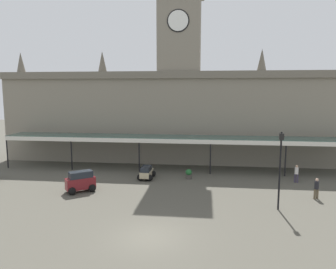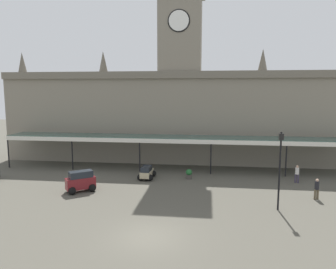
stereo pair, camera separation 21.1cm
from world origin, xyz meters
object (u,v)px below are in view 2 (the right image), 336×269
pedestrian_near_entrance (297,173)px  victorian_lamppost (280,163)px  planter_by_canopy (189,174)px  car_maroon_van (81,182)px  car_beige_estate (147,173)px  pedestrian_beside_cars (317,188)px

pedestrian_near_entrance → victorian_lamppost: (-3.15, -7.27, 2.56)m
pedestrian_near_entrance → planter_by_canopy: 10.02m
car_maroon_van → pedestrian_near_entrance: bearing=14.9°
car_maroon_van → car_beige_estate: bearing=44.0°
pedestrian_beside_cars → planter_by_canopy: 11.32m
car_maroon_van → planter_by_canopy: (8.84, 5.08, -0.32)m
car_beige_estate → pedestrian_beside_cars: bearing=-16.3°
pedestrian_near_entrance → pedestrian_beside_cars: size_ratio=1.00×
pedestrian_near_entrance → pedestrian_beside_cars: same height
car_beige_estate → pedestrian_near_entrance: 14.07m
car_beige_estate → planter_by_canopy: size_ratio=2.38×
pedestrian_beside_cars → planter_by_canopy: (-10.32, 4.65, -0.42)m
car_beige_estate → pedestrian_near_entrance: (14.06, 0.39, 0.34)m
pedestrian_beside_cars → car_beige_estate: bearing=163.7°
car_beige_estate → planter_by_canopy: bearing=6.4°
pedestrian_beside_cars → planter_by_canopy: size_ratio=1.74×
pedestrian_beside_cars → planter_by_canopy: bearing=155.7°
car_beige_estate → victorian_lamppost: 13.22m
pedestrian_beside_cars → victorian_lamppost: 5.07m
car_maroon_van → victorian_lamppost: size_ratio=0.45×
car_maroon_van → car_beige_estate: (4.79, 4.63, -0.24)m
car_maroon_van → pedestrian_near_entrance: 19.51m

